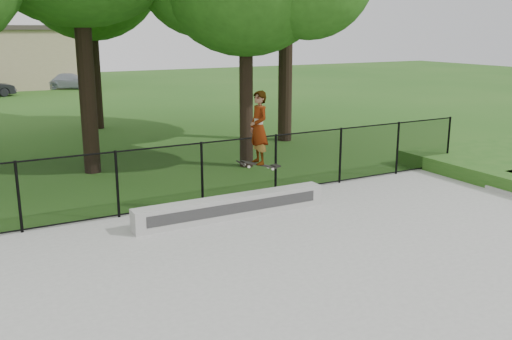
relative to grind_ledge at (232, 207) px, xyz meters
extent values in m
plane|color=#245618|center=(-0.18, -4.70, -0.30)|extent=(100.00, 100.00, 0.00)
cube|color=#969691|center=(-0.18, -4.70, -0.27)|extent=(14.00, 12.00, 0.06)
cube|color=#9C9B97|center=(0.00, 0.00, 0.00)|extent=(4.46, 0.40, 0.48)
imported|color=#9DA4B2|center=(2.61, 30.42, 0.25)|extent=(3.79, 2.84, 1.09)
cube|color=black|center=(0.66, 0.00, 0.88)|extent=(0.82, 0.23, 0.25)
imported|color=#C2D0FF|center=(0.66, 0.00, 1.70)|extent=(0.42, 0.61, 1.60)
cylinder|color=black|center=(-4.18, 1.20, 0.51)|extent=(0.06, 0.06, 1.50)
cylinder|color=black|center=(-2.18, 1.20, 0.51)|extent=(0.06, 0.06, 1.50)
cylinder|color=black|center=(-0.18, 1.20, 0.51)|extent=(0.06, 0.06, 1.50)
cylinder|color=black|center=(1.82, 1.20, 0.51)|extent=(0.06, 0.06, 1.50)
cylinder|color=black|center=(3.82, 1.20, 0.51)|extent=(0.06, 0.06, 1.50)
cylinder|color=black|center=(5.82, 1.20, 0.51)|extent=(0.06, 0.06, 1.50)
cylinder|color=black|center=(7.82, 1.20, 0.51)|extent=(0.06, 0.06, 1.50)
cylinder|color=black|center=(-0.18, 1.20, 1.23)|extent=(16.00, 0.04, 0.04)
cylinder|color=black|center=(-0.18, 1.20, -0.19)|extent=(16.00, 0.04, 0.04)
cube|color=black|center=(-0.18, 1.20, 0.51)|extent=(16.00, 0.01, 1.50)
cube|color=#969691|center=(6.94, -1.70, -0.22)|extent=(0.37, 1.20, 0.15)
cylinder|color=black|center=(0.32, 13.30, 2.16)|extent=(0.44, 0.44, 4.91)
cylinder|color=black|center=(-1.68, 5.80, 2.50)|extent=(0.44, 0.44, 5.61)
cylinder|color=black|center=(5.82, 7.30, 2.78)|extent=(0.44, 0.44, 6.16)
cylinder|color=black|center=(2.62, 4.30, 1.95)|extent=(0.44, 0.44, 4.50)
camera|label=1|loc=(-5.26, -10.71, 3.80)|focal=40.00mm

